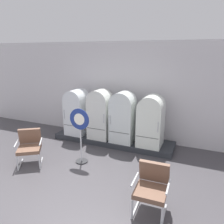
% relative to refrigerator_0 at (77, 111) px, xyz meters
% --- Properties ---
extents(ground, '(12.00, 10.00, 0.05)m').
position_rel_refrigerator_0_xyz_m(ground, '(1.24, -2.93, -0.97)').
color(ground, '#424044').
extents(back_wall, '(11.76, 0.12, 3.12)m').
position_rel_refrigerator_0_xyz_m(back_wall, '(1.24, 0.73, 0.63)').
color(back_wall, silver).
rests_on(back_wall, ground).
extents(display_plinth, '(3.82, 0.95, 0.16)m').
position_rel_refrigerator_0_xyz_m(display_plinth, '(1.24, 0.10, -0.86)').
color(display_plinth, '#2B2E33').
rests_on(display_plinth, ground).
extents(refrigerator_0, '(0.64, 0.71, 1.48)m').
position_rel_refrigerator_0_xyz_m(refrigerator_0, '(0.00, 0.00, 0.00)').
color(refrigerator_0, silver).
rests_on(refrigerator_0, display_plinth).
extents(refrigerator_1, '(0.66, 0.62, 1.54)m').
position_rel_refrigerator_0_xyz_m(refrigerator_1, '(0.87, -0.04, 0.03)').
color(refrigerator_1, silver).
rests_on(refrigerator_1, display_plinth).
extents(refrigerator_2, '(0.69, 0.62, 1.54)m').
position_rel_refrigerator_0_xyz_m(refrigerator_2, '(1.62, -0.04, 0.03)').
color(refrigerator_2, silver).
rests_on(refrigerator_2, display_plinth).
extents(refrigerator_3, '(0.68, 0.73, 1.48)m').
position_rel_refrigerator_0_xyz_m(refrigerator_3, '(2.46, 0.01, -0.00)').
color(refrigerator_3, white).
rests_on(refrigerator_3, display_plinth).
extents(armchair_left, '(0.81, 0.83, 0.90)m').
position_rel_refrigerator_0_xyz_m(armchair_left, '(-0.20, -1.97, -0.44)').
color(armchair_left, silver).
rests_on(armchair_left, ground).
extents(armchair_right, '(0.64, 0.65, 0.90)m').
position_rel_refrigerator_0_xyz_m(armchair_right, '(3.08, -2.47, -0.44)').
color(armchair_right, silver).
rests_on(armchair_right, ground).
extents(sign_stand, '(0.54, 0.32, 1.46)m').
position_rel_refrigerator_0_xyz_m(sign_stand, '(0.99, -1.43, -0.17)').
color(sign_stand, '#2D2D30').
rests_on(sign_stand, ground).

